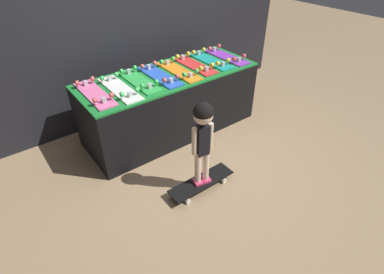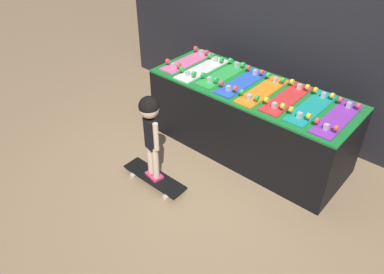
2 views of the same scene
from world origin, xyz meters
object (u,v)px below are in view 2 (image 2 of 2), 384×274
skateboard_orange_on_rack (263,90)px  skateboard_teal_on_rack (312,107)px  skateboard_pink_on_rack (188,61)px  skateboard_white_on_rack (202,68)px  skateboard_red_on_rack (287,98)px  skateboard_green_on_rack (223,74)px  skateboard_purple_on_rack (338,118)px  child (150,123)px  skateboard_on_floor (154,177)px  skateboard_blue_on_rack (242,82)px

skateboard_orange_on_rack → skateboard_teal_on_rack: (0.51, 0.03, 0.00)m
skateboard_pink_on_rack → skateboard_white_on_rack: 0.26m
skateboard_red_on_rack → skateboard_orange_on_rack: bearing=-173.9°
skateboard_green_on_rack → skateboard_red_on_rack: same height
skateboard_orange_on_rack → skateboard_purple_on_rack: bearing=0.5°
skateboard_white_on_rack → skateboard_green_on_rack: bearing=10.3°
child → skateboard_pink_on_rack: bearing=126.0°
skateboard_orange_on_rack → skateboard_pink_on_rack: bearing=177.8°
skateboard_pink_on_rack → skateboard_on_floor: bearing=-64.3°
skateboard_green_on_rack → skateboard_teal_on_rack: 1.03m
skateboard_white_on_rack → skateboard_red_on_rack: size_ratio=1.00×
skateboard_red_on_rack → child: bearing=-124.2°
skateboard_green_on_rack → skateboard_on_floor: size_ratio=1.02×
skateboard_white_on_rack → child: bearing=-75.3°
skateboard_pink_on_rack → skateboard_orange_on_rack: 1.03m
skateboard_blue_on_rack → skateboard_red_on_rack: 0.51m
skateboard_orange_on_rack → skateboard_purple_on_rack: same height
skateboard_blue_on_rack → skateboard_teal_on_rack: 0.77m
skateboard_red_on_rack → skateboard_pink_on_rack: bearing=179.5°
skateboard_blue_on_rack → skateboard_on_floor: 1.33m
skateboard_orange_on_rack → child: 1.18m
skateboard_orange_on_rack → skateboard_on_floor: (-0.49, -1.07, -0.72)m
skateboard_blue_on_rack → child: size_ratio=0.80×
skateboard_pink_on_rack → child: child is taller
child → skateboard_orange_on_rack: bearing=75.6°
skateboard_red_on_rack → skateboard_blue_on_rack: bearing=-178.5°
skateboard_green_on_rack → skateboard_pink_on_rack: bearing=179.7°
skateboard_green_on_rack → skateboard_teal_on_rack: (1.03, -0.01, 0.00)m
skateboard_pink_on_rack → skateboard_purple_on_rack: 1.80m
skateboard_white_on_rack → skateboard_teal_on_rack: 1.28m
skateboard_red_on_rack → skateboard_teal_on_rack: size_ratio=1.00×
skateboard_teal_on_rack → skateboard_on_floor: 1.65m
skateboard_white_on_rack → child: size_ratio=0.80×
skateboard_blue_on_rack → skateboard_on_floor: skateboard_blue_on_rack is taller
skateboard_green_on_rack → skateboard_purple_on_rack: same height
skateboard_green_on_rack → skateboard_purple_on_rack: bearing=-1.3°
skateboard_orange_on_rack → skateboard_red_on_rack: (0.26, 0.03, 0.00)m
skateboard_orange_on_rack → skateboard_purple_on_rack: 0.77m
skateboard_green_on_rack → skateboard_teal_on_rack: size_ratio=1.00×
skateboard_pink_on_rack → skateboard_on_floor: skateboard_pink_on_rack is taller
skateboard_green_on_rack → skateboard_purple_on_rack: (1.28, -0.03, 0.00)m
skateboard_white_on_rack → skateboard_blue_on_rack: same height
skateboard_white_on_rack → skateboard_on_floor: (0.28, -1.06, -0.72)m
skateboard_teal_on_rack → skateboard_on_floor: bearing=-132.5°
skateboard_green_on_rack → skateboard_blue_on_rack: size_ratio=1.00×
skateboard_pink_on_rack → skateboard_on_floor: 1.43m
skateboard_purple_on_rack → child: size_ratio=0.80×
skateboard_blue_on_rack → skateboard_orange_on_rack: (0.26, -0.01, 0.00)m
skateboard_red_on_rack → skateboard_on_floor: skateboard_red_on_rack is taller
child → skateboard_purple_on_rack: bearing=50.8°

